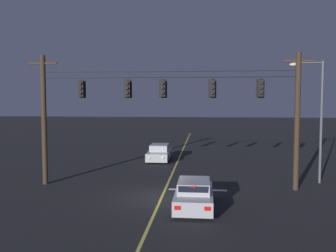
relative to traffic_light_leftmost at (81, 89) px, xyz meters
name	(u,v)px	position (x,y,z in m)	size (l,w,h in m)	color
ground_plane	(162,197)	(5.21, -2.45, -5.93)	(180.00, 180.00, 0.00)	black
lane_centre_stripe	(174,168)	(5.21, 6.02, -5.92)	(0.14, 60.00, 0.01)	#D1C64C
stop_bar_paint	(198,190)	(7.11, -0.58, -5.92)	(3.40, 0.36, 0.01)	silver
signal_span_assembly	(166,119)	(5.21, 0.02, -1.79)	(17.02, 0.32, 7.98)	#38281C
traffic_light_leftmost	(81,89)	(0.00, 0.00, 0.00)	(0.48, 0.41, 1.22)	black
traffic_light_left_inner	(127,89)	(2.86, 0.00, 0.00)	(0.48, 0.41, 1.22)	black
traffic_light_centre	(163,89)	(5.00, 0.00, 0.00)	(0.48, 0.41, 1.22)	black
traffic_light_right_inner	(212,88)	(7.93, 0.00, 0.00)	(0.48, 0.41, 1.22)	black
traffic_light_rightmost	(261,88)	(10.71, 0.00, 0.00)	(0.48, 0.41, 1.22)	black
car_waiting_near_lane	(194,195)	(7.01, -4.26, -5.28)	(1.80, 4.33, 1.39)	#A5A5AD
car_oncoming_lead	(159,153)	(3.60, 9.69, -5.28)	(1.80, 4.42, 1.39)	#A5A5AD
street_lamp_corner	(316,110)	(14.44, 2.02, -1.29)	(2.11, 0.30, 7.67)	#4C4F54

